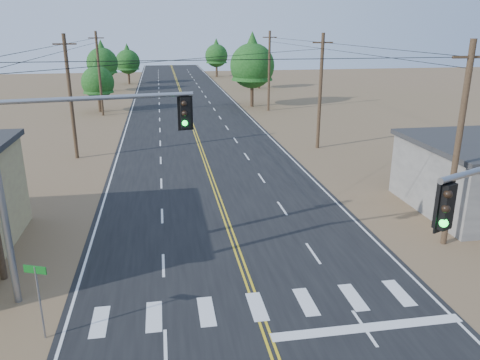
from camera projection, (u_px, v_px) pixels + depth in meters
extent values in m
cube|color=black|center=(204.00, 159.00, 39.00)|extent=(15.00, 200.00, 0.02)
cylinder|color=#4C3826|center=(71.00, 98.00, 37.66)|extent=(0.30, 0.30, 10.00)
cube|color=#4C3826|center=(65.00, 44.00, 36.34)|extent=(1.80, 0.12, 0.12)
cylinder|color=#4C3826|center=(99.00, 74.00, 56.39)|extent=(0.30, 0.30, 10.00)
cube|color=#4C3826|center=(96.00, 38.00, 55.08)|extent=(1.80, 0.12, 0.12)
cylinder|color=#4C3826|center=(457.00, 148.00, 22.24)|extent=(0.30, 0.30, 10.00)
cube|color=#4C3826|center=(471.00, 57.00, 20.92)|extent=(1.80, 0.12, 0.12)
cylinder|color=#4C3826|center=(320.00, 92.00, 40.97)|extent=(0.30, 0.30, 10.00)
cube|color=#4C3826|center=(323.00, 43.00, 39.66)|extent=(1.80, 0.12, 0.12)
cylinder|color=#4C3826|center=(269.00, 72.00, 59.70)|extent=(0.30, 0.30, 10.00)
cube|color=#4C3826|center=(270.00, 37.00, 58.39)|extent=(1.80, 0.12, 0.12)
cylinder|color=gray|center=(3.00, 210.00, 17.57)|extent=(0.27, 0.27, 7.86)
cylinder|color=gray|center=(95.00, 98.00, 17.42)|extent=(7.35, 1.34, 0.18)
cube|color=black|center=(185.00, 112.00, 18.67)|extent=(0.44, 0.39, 1.23)
sphere|color=black|center=(184.00, 103.00, 18.36)|extent=(0.22, 0.22, 0.22)
sphere|color=black|center=(184.00, 113.00, 18.48)|extent=(0.22, 0.22, 0.22)
sphere|color=#0CE533|center=(185.00, 123.00, 18.60)|extent=(0.22, 0.22, 0.22)
cube|color=black|center=(445.00, 206.00, 10.86)|extent=(0.45, 0.42, 1.12)
sphere|color=black|center=(448.00, 194.00, 10.58)|extent=(0.20, 0.20, 0.20)
sphere|color=black|center=(446.00, 209.00, 10.70)|extent=(0.20, 0.20, 0.20)
sphere|color=#0CE533|center=(444.00, 223.00, 10.81)|extent=(0.20, 0.20, 0.20)
cylinder|color=gray|center=(40.00, 303.00, 16.15)|extent=(0.07, 0.07, 2.83)
cube|color=#0D6019|center=(35.00, 270.00, 15.74)|extent=(0.80, 0.35, 0.28)
cylinder|color=#3F2D1E|center=(100.00, 102.00, 60.02)|extent=(0.40, 0.40, 2.45)
cone|color=#144313|center=(97.00, 75.00, 58.96)|extent=(3.82, 3.82, 4.36)
sphere|color=#144313|center=(98.00, 82.00, 59.23)|extent=(4.09, 4.09, 4.09)
cylinder|color=#3F2D1E|center=(104.00, 82.00, 78.87)|extent=(0.46, 0.46, 3.06)
cone|color=#144313|center=(102.00, 56.00, 77.55)|extent=(4.76, 4.76, 5.44)
sphere|color=#144313|center=(102.00, 63.00, 77.89)|extent=(5.10, 5.10, 5.10)
cylinder|color=#3F2D1E|center=(129.00, 77.00, 89.08)|extent=(0.41, 0.41, 2.71)
cone|color=#144313|center=(127.00, 56.00, 87.90)|extent=(4.21, 4.21, 4.81)
sphere|color=#144313|center=(128.00, 62.00, 88.21)|extent=(4.51, 4.51, 4.51)
cylinder|color=#3F2D1E|center=(252.00, 93.00, 63.90)|extent=(0.47, 0.47, 3.58)
cone|color=#144313|center=(252.00, 56.00, 62.34)|extent=(5.57, 5.57, 6.36)
sphere|color=#144313|center=(252.00, 66.00, 62.74)|extent=(5.96, 5.96, 5.96)
cylinder|color=#3F2D1E|center=(259.00, 81.00, 82.87)|extent=(0.43, 0.43, 2.47)
cone|color=#144313|center=(259.00, 61.00, 81.80)|extent=(3.84, 3.84, 4.39)
sphere|color=#144313|center=(259.00, 67.00, 82.08)|extent=(4.11, 4.11, 4.11)
cylinder|color=#3F2D1E|center=(217.00, 70.00, 102.02)|extent=(0.46, 0.46, 2.92)
cone|color=#144313|center=(216.00, 51.00, 100.75)|extent=(4.55, 4.55, 5.20)
sphere|color=#144313|center=(216.00, 56.00, 101.08)|extent=(4.87, 4.87, 4.87)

